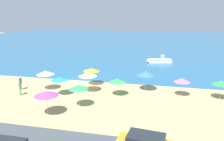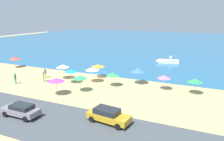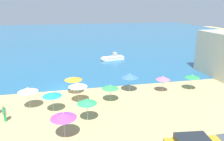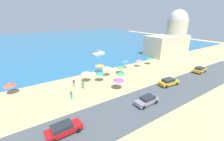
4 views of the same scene
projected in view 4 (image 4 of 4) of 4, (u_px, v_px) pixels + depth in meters
ground_plane at (92, 72)px, 38.99m from camera, size 160.00×160.00×0.00m
sea at (47, 42)px, 81.99m from camera, size 150.00×110.00×0.05m
coastal_road at (140, 105)px, 24.90m from camera, size 80.00×8.00×0.06m
beach_umbrella_0 at (150, 58)px, 44.56m from camera, size 1.97×1.97×2.25m
beach_umbrella_1 at (107, 67)px, 35.75m from camera, size 2.25×2.25×2.56m
beach_umbrella_2 at (100, 73)px, 32.94m from camera, size 2.08×2.08×2.29m
beach_umbrella_3 at (121, 67)px, 37.49m from camera, size 2.04×2.04×2.16m
beach_umbrella_4 at (139, 60)px, 42.47m from camera, size 1.86×1.86×2.25m
beach_umbrella_5 at (119, 79)px, 29.34m from camera, size 2.28×2.28×2.48m
beach_umbrella_6 at (121, 73)px, 32.46m from camera, size 1.98×1.98×2.50m
beach_umbrella_7 at (100, 65)px, 37.74m from camera, size 2.26×2.26×2.42m
beach_umbrella_8 at (86, 73)px, 32.58m from camera, size 2.21×2.21×2.58m
beach_umbrella_9 at (9, 84)px, 27.60m from camera, size 2.21×2.21×2.35m
beach_umbrella_10 at (125, 61)px, 41.00m from camera, size 2.33×2.33×2.61m
bather_0 at (74, 83)px, 30.81m from camera, size 0.54×0.33×1.74m
bather_1 at (71, 95)px, 26.11m from camera, size 0.34×0.53×1.74m
bather_2 at (83, 84)px, 29.98m from camera, size 0.45×0.41×1.71m
parked_car_0 at (63, 129)px, 18.43m from camera, size 4.49×1.95×1.51m
parked_car_1 at (147, 100)px, 24.73m from camera, size 4.22×1.82×1.39m
parked_car_2 at (169, 82)px, 31.48m from camera, size 4.65×2.27×1.48m
parked_car_3 at (200, 70)px, 38.54m from camera, size 4.02×2.05×1.44m
skiff_nearshore at (99, 53)px, 56.48m from camera, size 5.19×2.73×1.52m
harbor_fortress at (172, 38)px, 55.86m from camera, size 16.59×8.11×16.00m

